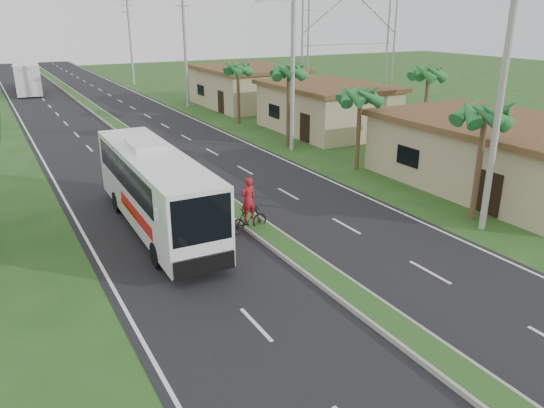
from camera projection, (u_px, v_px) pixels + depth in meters
ground at (351, 296)px, 17.35m from camera, size 180.00×180.00×0.00m
road_asphalt at (161, 159)px, 33.83m from camera, size 14.00×160.00×0.02m
median_strip at (161, 157)px, 33.80m from camera, size 1.20×160.00×0.18m
lane_edge_left at (50, 173)px, 30.79m from camera, size 0.12×160.00×0.01m
lane_edge_right at (255, 147)px, 36.88m from camera, size 0.12×160.00×0.01m
shop_near at (497, 153)px, 28.06m from camera, size 8.60×12.60×3.52m
shop_mid at (326, 107)px, 41.21m from camera, size 7.60×10.60×3.67m
shop_far at (247, 86)px, 52.72m from camera, size 8.60×11.60×3.82m
palm_verge_a at (486, 114)px, 22.31m from camera, size 2.40×2.40×5.45m
palm_verge_b at (360, 95)px, 30.04m from camera, size 2.40×2.40×5.05m
palm_verge_c at (289, 71)px, 35.27m from camera, size 2.40×2.40×5.85m
palm_verge_d at (238, 68)px, 43.11m from camera, size 2.40×2.40×5.25m
palm_behind_shop at (429, 73)px, 35.99m from camera, size 2.40×2.40×5.65m
utility_pole_a at (501, 96)px, 20.94m from camera, size 1.60×0.28×11.00m
utility_pole_b at (292, 55)px, 33.91m from camera, size 3.20×0.28×12.00m
utility_pole_c at (185, 48)px, 50.60m from camera, size 1.60×0.28×11.00m
utility_pole_d at (130, 41)px, 67.17m from camera, size 1.60×0.28×10.50m
billboard_lattice at (350, 35)px, 49.76m from camera, size 10.18×1.18×12.07m
coach_bus_main at (155, 185)px, 22.16m from camera, size 2.56×11.19×3.60m
coach_bus_far at (26, 75)px, 62.27m from camera, size 3.38×12.05×3.47m
motorcyclist at (249, 213)px, 22.20m from camera, size 1.88×0.76×2.41m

